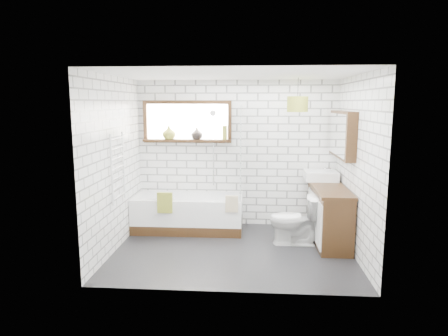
# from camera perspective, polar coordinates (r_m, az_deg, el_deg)

# --- Properties ---
(floor) EXTENTS (3.40, 2.60, 0.01)m
(floor) POSITION_cam_1_polar(r_m,az_deg,el_deg) (5.94, 1.26, -11.69)
(floor) COLOR black
(floor) RESTS_ON ground
(ceiling) EXTENTS (3.40, 2.60, 0.01)m
(ceiling) POSITION_cam_1_polar(r_m,az_deg,el_deg) (5.55, 1.35, 13.26)
(ceiling) COLOR white
(ceiling) RESTS_ON ground
(wall_back) EXTENTS (3.40, 0.01, 2.50)m
(wall_back) POSITION_cam_1_polar(r_m,az_deg,el_deg) (6.90, 1.83, 2.05)
(wall_back) COLOR white
(wall_back) RESTS_ON ground
(wall_front) EXTENTS (3.40, 0.01, 2.50)m
(wall_front) POSITION_cam_1_polar(r_m,az_deg,el_deg) (4.33, 0.46, -2.33)
(wall_front) COLOR white
(wall_front) RESTS_ON ground
(wall_left) EXTENTS (0.01, 2.60, 2.50)m
(wall_left) POSITION_cam_1_polar(r_m,az_deg,el_deg) (5.94, -15.36, 0.53)
(wall_left) COLOR white
(wall_left) RESTS_ON ground
(wall_right) EXTENTS (0.01, 2.60, 2.50)m
(wall_right) POSITION_cam_1_polar(r_m,az_deg,el_deg) (5.78, 18.42, 0.16)
(wall_right) COLOR white
(wall_right) RESTS_ON ground
(window) EXTENTS (1.52, 0.16, 0.68)m
(window) POSITION_cam_1_polar(r_m,az_deg,el_deg) (6.89, -5.29, 6.60)
(window) COLOR black
(window) RESTS_ON wall_back
(towel_radiator) EXTENTS (0.06, 0.52, 1.00)m
(towel_radiator) POSITION_cam_1_polar(r_m,az_deg,el_deg) (5.93, -14.93, 0.05)
(towel_radiator) COLOR white
(towel_radiator) RESTS_ON wall_left
(mirror_cabinet) EXTENTS (0.16, 1.20, 0.70)m
(mirror_cabinet) POSITION_cam_1_polar(r_m,az_deg,el_deg) (6.30, 16.53, 4.63)
(mirror_cabinet) COLOR black
(mirror_cabinet) RESTS_ON wall_right
(shower_riser) EXTENTS (0.02, 0.02, 1.30)m
(shower_riser) POSITION_cam_1_polar(r_m,az_deg,el_deg) (6.87, -1.52, 2.86)
(shower_riser) COLOR silver
(shower_riser) RESTS_ON wall_back
(bathtub) EXTENTS (1.80, 0.79, 0.58)m
(bathtub) POSITION_cam_1_polar(r_m,az_deg,el_deg) (6.78, -5.09, -6.40)
(bathtub) COLOR white
(bathtub) RESTS_ON floor
(shower_screen) EXTENTS (0.02, 0.72, 1.50)m
(shower_screen) POSITION_cam_1_polar(r_m,az_deg,el_deg) (6.49, 2.47, 2.31)
(shower_screen) COLOR white
(shower_screen) RESTS_ON bathtub
(towel_green) EXTENTS (0.24, 0.07, 0.33)m
(towel_green) POSITION_cam_1_polar(r_m,az_deg,el_deg) (6.39, -8.44, -4.93)
(towel_green) COLOR olive
(towel_green) RESTS_ON bathtub
(towel_beige) EXTENTS (0.20, 0.05, 0.26)m
(towel_beige) POSITION_cam_1_polar(r_m,az_deg,el_deg) (6.25, 1.12, -5.15)
(towel_beige) COLOR tan
(towel_beige) RESTS_ON bathtub
(vanity) EXTENTS (0.48, 1.50, 0.86)m
(vanity) POSITION_cam_1_polar(r_m,az_deg,el_deg) (6.41, 14.73, -6.32)
(vanity) COLOR black
(vanity) RESTS_ON floor
(basin) EXTENTS (0.52, 0.46, 0.15)m
(basin) POSITION_cam_1_polar(r_m,az_deg,el_deg) (6.76, 13.64, -1.05)
(basin) COLOR white
(basin) RESTS_ON vanity
(tap) EXTENTS (0.04, 0.04, 0.15)m
(tap) POSITION_cam_1_polar(r_m,az_deg,el_deg) (6.78, 14.99, -0.66)
(tap) COLOR silver
(tap) RESTS_ON vanity
(toilet) EXTENTS (0.43, 0.75, 0.75)m
(toilet) POSITION_cam_1_polar(r_m,az_deg,el_deg) (6.15, 10.04, -7.31)
(toilet) COLOR white
(toilet) RESTS_ON floor
(vase_olive) EXTENTS (0.28, 0.28, 0.23)m
(vase_olive) POSITION_cam_1_polar(r_m,az_deg,el_deg) (6.93, -7.87, 4.88)
(vase_olive) COLOR olive
(vase_olive) RESTS_ON window
(vase_dark) EXTENTS (0.23, 0.23, 0.21)m
(vase_dark) POSITION_cam_1_polar(r_m,az_deg,el_deg) (6.85, -3.91, 4.79)
(vase_dark) COLOR black
(vase_dark) RESTS_ON window
(bottle) EXTENTS (0.08, 0.08, 0.24)m
(bottle) POSITION_cam_1_polar(r_m,az_deg,el_deg) (6.80, 0.10, 4.89)
(bottle) COLOR olive
(bottle) RESTS_ON window
(pendant) EXTENTS (0.32, 0.32, 0.24)m
(pendant) POSITION_cam_1_polar(r_m,az_deg,el_deg) (6.30, 10.46, 8.96)
(pendant) COLOR olive
(pendant) RESTS_ON ceiling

